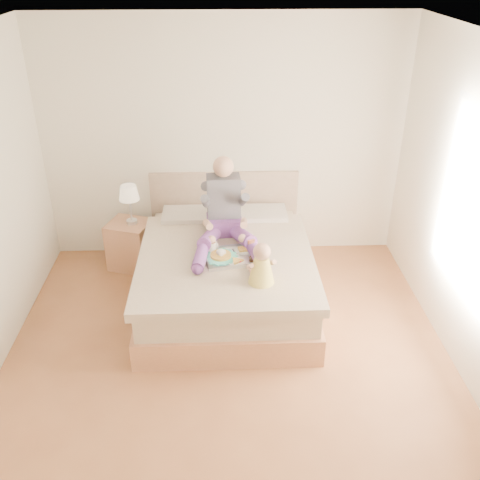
{
  "coord_description": "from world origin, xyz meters",
  "views": [
    {
      "loc": [
        -0.04,
        -3.59,
        3.25
      ],
      "look_at": [
        0.14,
        0.89,
        0.78
      ],
      "focal_mm": 40.0,
      "sensor_mm": 36.0,
      "label": 1
    }
  ],
  "objects_px": {
    "bed": "(226,270)",
    "adult": "(225,216)",
    "nightstand": "(131,245)",
    "baby": "(261,266)",
    "tray": "(231,255)"
  },
  "relations": [
    {
      "from": "bed",
      "to": "baby",
      "type": "relative_size",
      "value": 5.59
    },
    {
      "from": "adult",
      "to": "tray",
      "type": "bearing_deg",
      "value": -85.55
    },
    {
      "from": "nightstand",
      "to": "baby",
      "type": "distance_m",
      "value": 1.97
    },
    {
      "from": "tray",
      "to": "baby",
      "type": "xyz_separation_m",
      "value": [
        0.25,
        -0.43,
        0.13
      ]
    },
    {
      "from": "bed",
      "to": "adult",
      "type": "bearing_deg",
      "value": 90.3
    },
    {
      "from": "bed",
      "to": "adult",
      "type": "relative_size",
      "value": 2.11
    },
    {
      "from": "nightstand",
      "to": "adult",
      "type": "bearing_deg",
      "value": -6.19
    },
    {
      "from": "bed",
      "to": "tray",
      "type": "distance_m",
      "value": 0.41
    },
    {
      "from": "adult",
      "to": "bed",
      "type": "bearing_deg",
      "value": -92.82
    },
    {
      "from": "adult",
      "to": "baby",
      "type": "xyz_separation_m",
      "value": [
        0.31,
        -0.83,
        -0.09
      ]
    },
    {
      "from": "nightstand",
      "to": "tray",
      "type": "distance_m",
      "value": 1.48
    },
    {
      "from": "bed",
      "to": "tray",
      "type": "height_order",
      "value": "bed"
    },
    {
      "from": "baby",
      "to": "tray",
      "type": "bearing_deg",
      "value": 105.83
    },
    {
      "from": "nightstand",
      "to": "baby",
      "type": "height_order",
      "value": "baby"
    },
    {
      "from": "nightstand",
      "to": "baby",
      "type": "bearing_deg",
      "value": -25.4
    }
  ]
}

